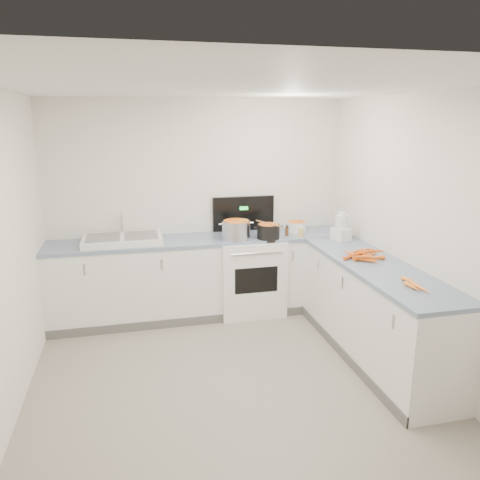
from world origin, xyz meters
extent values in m
cube|color=white|center=(0.00, 1.70, 0.45)|extent=(3.50, 0.60, 0.90)
cube|color=#7285A1|center=(0.00, 1.70, 0.92)|extent=(3.50, 0.62, 0.04)
cube|color=white|center=(1.45, 0.30, 0.45)|extent=(0.60, 2.20, 0.90)
cube|color=#7285A1|center=(1.45, 0.30, 0.92)|extent=(0.62, 2.20, 0.04)
cube|color=white|center=(0.55, 1.68, 0.45)|extent=(0.76, 0.65, 0.90)
cube|color=black|center=(0.55, 1.98, 1.15)|extent=(0.76, 0.05, 0.42)
cube|color=white|center=(-0.90, 1.70, 0.97)|extent=(0.86, 0.52, 0.07)
cube|color=slate|center=(-1.10, 1.70, 1.01)|extent=(0.36, 0.42, 0.01)
cube|color=slate|center=(-0.70, 1.70, 1.01)|extent=(0.36, 0.42, 0.01)
cylinder|color=silver|center=(-0.90, 1.92, 1.13)|extent=(0.03, 0.03, 0.24)
cylinder|color=silver|center=(0.36, 1.56, 1.04)|extent=(0.37, 0.37, 0.23)
cylinder|color=black|center=(0.73, 1.51, 1.01)|extent=(0.33, 0.33, 0.19)
cylinder|color=#AD7A47|center=(0.73, 1.51, 1.12)|extent=(0.20, 0.39, 0.02)
cylinder|color=white|center=(1.16, 1.76, 1.00)|extent=(0.32, 0.32, 0.12)
cylinder|color=#593319|center=(0.98, 1.57, 0.99)|extent=(0.04, 0.04, 0.10)
cylinder|color=#E5B266|center=(1.12, 1.49, 0.99)|extent=(0.06, 0.06, 0.10)
cube|color=white|center=(1.51, 1.25, 1.01)|extent=(0.20, 0.23, 0.14)
cylinder|color=silver|center=(1.51, 1.25, 1.15)|extent=(0.15, 0.15, 0.15)
cylinder|color=white|center=(1.51, 1.25, 1.25)|extent=(0.09, 0.09, 0.03)
cone|color=orange|center=(1.40, 0.38, 0.97)|extent=(0.16, 0.19, 0.05)
cone|color=orange|center=(1.50, 0.45, 0.96)|extent=(0.19, 0.06, 0.04)
cone|color=orange|center=(1.28, 0.54, 0.96)|extent=(0.18, 0.11, 0.04)
cone|color=orange|center=(1.38, 0.50, 0.97)|extent=(0.22, 0.12, 0.05)
cone|color=orange|center=(1.38, 0.68, 0.96)|extent=(0.17, 0.17, 0.04)
cone|color=orange|center=(1.49, 0.53, 0.96)|extent=(0.20, 0.10, 0.05)
cone|color=orange|center=(1.40, 0.42, 0.97)|extent=(0.19, 0.15, 0.05)
cone|color=orange|center=(1.39, 0.55, 0.97)|extent=(0.21, 0.13, 0.05)
cone|color=orange|center=(1.32, 0.55, 0.96)|extent=(0.09, 0.18, 0.04)
cone|color=orange|center=(1.39, 0.56, 0.99)|extent=(0.16, 0.16, 0.05)
cone|color=orange|center=(1.38, 0.53, 1.00)|extent=(0.19, 0.10, 0.04)
cone|color=orange|center=(1.47, 0.61, 1.00)|extent=(0.21, 0.14, 0.05)
cone|color=orange|center=(1.40, 0.59, 0.98)|extent=(0.10, 0.17, 0.04)
cone|color=orange|center=(1.33, 0.42, 1.00)|extent=(0.20, 0.10, 0.04)
cone|color=orange|center=(1.30, 0.60, 0.98)|extent=(0.05, 0.19, 0.04)
cone|color=orange|center=(1.56, 0.54, 1.00)|extent=(0.17, 0.08, 0.05)
cone|color=orange|center=(1.44, -0.40, 0.96)|extent=(0.05, 0.19, 0.04)
cone|color=orange|center=(1.39, -0.34, 0.96)|extent=(0.05, 0.17, 0.04)
cone|color=orange|center=(1.44, -0.28, 0.96)|extent=(0.10, 0.17, 0.04)
cone|color=orange|center=(1.45, -0.22, 0.96)|extent=(0.06, 0.19, 0.04)
cube|color=tan|center=(-1.00, 1.69, 1.02)|extent=(0.05, 0.02, 0.00)
cube|color=tan|center=(-1.02, 1.61, 1.02)|extent=(0.04, 0.03, 0.00)
cube|color=tan|center=(-1.12, 1.64, 1.02)|extent=(0.04, 0.05, 0.00)
cube|color=tan|center=(-1.04, 1.81, 1.02)|extent=(0.04, 0.04, 0.00)
cube|color=tan|center=(-1.06, 1.83, 1.02)|extent=(0.04, 0.03, 0.00)
cube|color=tan|center=(-1.21, 1.68, 1.02)|extent=(0.01, 0.05, 0.00)
cube|color=tan|center=(-1.14, 1.64, 1.02)|extent=(0.02, 0.04, 0.00)
cube|color=tan|center=(-1.08, 1.59, 1.02)|extent=(0.04, 0.02, 0.00)
cube|color=tan|center=(-1.01, 1.80, 1.02)|extent=(0.01, 0.03, 0.00)
camera|label=1|loc=(-0.79, -3.49, 2.28)|focal=35.00mm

